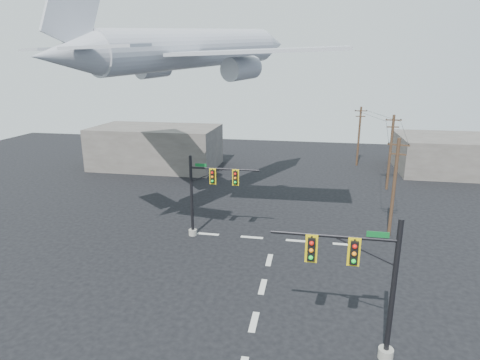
% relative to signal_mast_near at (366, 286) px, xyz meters
% --- Properties ---
extents(ground, '(120.00, 120.00, 0.00)m').
position_rel_signal_mast_near_xyz_m(ground, '(-5.87, 1.80, -4.09)').
color(ground, black).
rests_on(ground, ground).
extents(lane_markings, '(14.00, 21.20, 0.01)m').
position_rel_signal_mast_near_xyz_m(lane_markings, '(-5.87, 7.13, -4.08)').
color(lane_markings, beige).
rests_on(lane_markings, ground).
extents(signal_mast_near, '(6.49, 0.85, 7.72)m').
position_rel_signal_mast_near_xyz_m(signal_mast_near, '(0.00, 0.00, 0.00)').
color(signal_mast_near, gray).
rests_on(signal_mast_near, ground).
extents(signal_mast_far, '(6.29, 0.80, 7.30)m').
position_rel_signal_mast_near_xyz_m(signal_mast_far, '(-11.90, 13.31, -0.22)').
color(signal_mast_far, gray).
rests_on(signal_mast_far, ground).
extents(utility_pole_a, '(1.73, 0.61, 8.83)m').
position_rel_signal_mast_near_xyz_m(utility_pole_a, '(4.08, 16.37, 0.53)').
color(utility_pole_a, '#49321F').
rests_on(utility_pole_a, ground).
extents(utility_pole_b, '(1.85, 0.31, 9.11)m').
position_rel_signal_mast_near_xyz_m(utility_pole_b, '(6.19, 31.05, 0.67)').
color(utility_pole_b, '#49321F').
rests_on(utility_pole_b, ground).
extents(utility_pole_c, '(1.81, 0.30, 8.85)m').
position_rel_signal_mast_near_xyz_m(utility_pole_c, '(3.70, 43.05, 0.54)').
color(utility_pole_c, '#49321F').
rests_on(utility_pole_c, ground).
extents(power_lines, '(4.14, 26.69, 0.03)m').
position_rel_signal_mast_near_xyz_m(power_lines, '(5.05, 29.74, 4.23)').
color(power_lines, black).
extents(airliner, '(26.88, 29.44, 8.27)m').
position_rel_signal_mast_near_xyz_m(airliner, '(-13.79, 18.13, 11.94)').
color(airliner, '#A7ACB3').
extents(building_left, '(18.00, 10.00, 6.00)m').
position_rel_signal_mast_near_xyz_m(building_left, '(-25.87, 36.80, -1.09)').
color(building_left, '#665F5A').
rests_on(building_left, ground).
extents(building_right, '(14.00, 12.00, 5.00)m').
position_rel_signal_mast_near_xyz_m(building_right, '(16.13, 41.80, -1.59)').
color(building_right, '#665F5A').
rests_on(building_right, ground).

